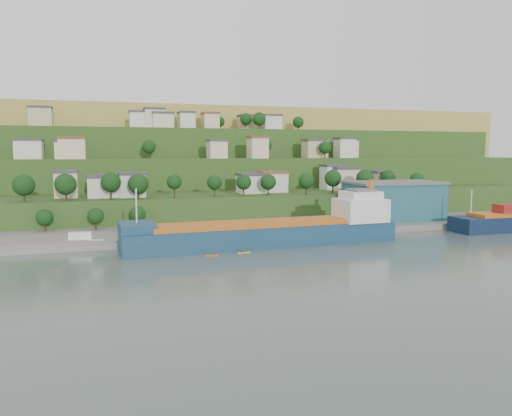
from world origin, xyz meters
name	(u,v)px	position (x,y,z in m)	size (l,w,h in m)	color
ground	(287,250)	(0.00, 0.00, 0.00)	(500.00, 500.00, 0.00)	#43514B
quay	(314,230)	(20.00, 28.00, 0.00)	(220.00, 26.00, 4.00)	slate
pebble_beach	(61,246)	(-55.00, 22.00, 0.00)	(40.00, 18.00, 2.40)	slate
hillside	(182,195)	(-0.01, 168.70, 0.09)	(360.00, 210.07, 96.00)	#284719
cargo_ship_near	(273,234)	(-1.12, 7.58, 3.04)	(74.58, 14.75, 19.06)	navy
warehouse	(393,200)	(50.12, 30.18, 8.43)	(31.51, 19.85, 12.80)	#215763
caravan	(80,237)	(-50.04, 19.95, 2.53)	(5.70, 2.37, 2.66)	white
dinghy	(96,241)	(-46.15, 17.52, 1.64)	(4.40, 1.65, 0.88)	silver
kayak_orange	(212,255)	(-19.64, -1.68, 0.21)	(2.93, 1.16, 0.72)	orange
kayak_yellow	(244,252)	(-11.42, -0.53, 0.24)	(3.31, 0.81, 0.82)	gold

